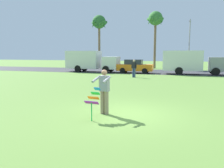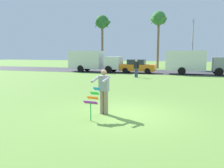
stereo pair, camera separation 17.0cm
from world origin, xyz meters
TOP-DOWN VIEW (x-y plane):
  - ground_plane at (0.00, 0.00)m, footprint 120.00×120.00m
  - road_strip at (0.00, 20.94)m, footprint 120.00×8.00m
  - person_kite_flyer at (-0.81, -0.27)m, footprint 0.61×0.70m
  - kite_held at (-0.92, -1.10)m, footprint 0.52×0.65m
  - parked_truck_white_box at (-9.23, 18.54)m, footprint 6.76×2.26m
  - parked_car_orange at (-3.46, 18.54)m, footprint 4.21×1.86m
  - parked_truck_grey_van at (2.79, 18.54)m, footprint 6.76×2.27m
  - palm_tree_left_near at (-10.91, 26.68)m, footprint 2.58×2.71m
  - palm_tree_right_near at (-2.17, 27.42)m, footprint 2.58×2.71m
  - streetlight_pole at (2.76, 26.14)m, footprint 0.24×1.65m
  - person_walker_near at (-2.50, 13.50)m, footprint 0.55×0.31m

SIDE VIEW (x-z plane):
  - ground_plane at x=0.00m, z-range 0.00..0.00m
  - road_strip at x=0.00m, z-range 0.00..0.01m
  - kite_held at x=-0.92m, z-range 0.19..1.32m
  - parked_car_orange at x=-3.46m, z-range -0.03..1.57m
  - person_walker_near at x=-2.50m, z-range 0.07..1.80m
  - person_kite_flyer at x=-0.81m, z-range 0.09..1.82m
  - parked_truck_white_box at x=-9.23m, z-range 0.10..2.72m
  - parked_truck_grey_van at x=2.79m, z-range 0.10..2.72m
  - streetlight_pole at x=2.76m, z-range 0.50..7.50m
  - palm_tree_left_near at x=-10.91m, z-range 2.75..11.04m
  - palm_tree_right_near at x=-2.17m, z-range 2.86..11.43m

